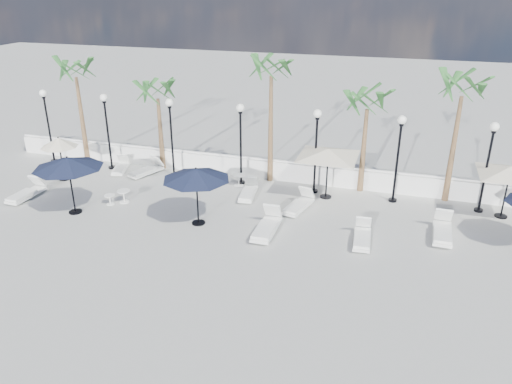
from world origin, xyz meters
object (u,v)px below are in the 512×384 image
(parasol_navy_mid, at_px, (196,174))
(parasol_cream_sq_b, at_px, (511,167))
(lounger_3, at_px, (267,227))
(parasol_navy_left, at_px, (68,163))
(parasol_cream_small, at_px, (59,143))
(lounger_7, at_px, (362,237))
(lounger_0, at_px, (121,167))
(lounger_4, at_px, (299,205))
(lounger_5, at_px, (248,192))
(parasol_cream_sq_a, at_px, (328,149))
(lounger_6, at_px, (443,231))
(lounger_2, at_px, (26,193))
(lounger_1, at_px, (146,170))

(parasol_navy_mid, distance_m, parasol_cream_sq_b, 12.35)
(lounger_3, xyz_separation_m, parasol_navy_left, (-8.15, -0.55, 1.91))
(parasol_cream_small, bearing_deg, lounger_3, -12.88)
(parasol_navy_mid, bearing_deg, parasol_cream_sq_b, 19.80)
(lounger_7, xyz_separation_m, parasol_cream_small, (-14.50, 2.18, 1.60))
(parasol_navy_left, bearing_deg, lounger_0, 98.40)
(lounger_0, xyz_separation_m, lounger_7, (12.42, -3.89, 0.01))
(lounger_4, bearing_deg, parasol_cream_small, -167.61)
(parasol_navy_mid, height_order, parasol_cream_sq_b, parasol_navy_mid)
(lounger_5, distance_m, parasol_cream_sq_a, 4.01)
(lounger_6, xyz_separation_m, parasol_navy_mid, (-9.24, -1.63, 1.83))
(parasol_navy_mid, bearing_deg, lounger_7, 2.82)
(lounger_6, relative_size, parasol_navy_left, 0.75)
(lounger_5, height_order, parasol_cream_sq_b, parasol_cream_sq_b)
(lounger_2, xyz_separation_m, lounger_4, (11.81, 2.33, -0.00))
(parasol_navy_left, xyz_separation_m, parasol_cream_small, (-2.79, 3.05, -0.35))
(lounger_2, bearing_deg, parasol_cream_small, 87.27)
(lounger_0, distance_m, lounger_5, 7.21)
(lounger_3, bearing_deg, lounger_0, 154.31)
(parasol_cream_sq_b, bearing_deg, lounger_2, -168.29)
(lounger_4, bearing_deg, lounger_2, -155.96)
(lounger_6, bearing_deg, parasol_navy_left, -169.91)
(lounger_1, bearing_deg, parasol_navy_mid, -22.26)
(lounger_5, height_order, lounger_6, lounger_6)
(lounger_1, bearing_deg, lounger_2, -111.41)
(lounger_7, height_order, parasol_cream_sq_a, parasol_cream_sq_a)
(lounger_6, distance_m, parasol_navy_left, 14.85)
(lounger_2, distance_m, parasol_cream_sq_a, 13.44)
(parasol_navy_left, bearing_deg, lounger_1, 81.09)
(lounger_1, height_order, lounger_4, lounger_4)
(parasol_navy_mid, xyz_separation_m, parasol_cream_sq_b, (11.62, 4.18, 0.09))
(lounger_2, relative_size, lounger_7, 1.06)
(lounger_0, relative_size, parasol_cream_sq_a, 0.37)
(lounger_5, bearing_deg, parasol_navy_left, -157.98)
(parasol_navy_left, distance_m, parasol_cream_sq_b, 17.59)
(lounger_1, height_order, lounger_2, lounger_2)
(lounger_1, xyz_separation_m, lounger_4, (8.12, -1.81, 0.01))
(lounger_7, bearing_deg, lounger_1, 156.77)
(lounger_6, distance_m, parasol_cream_sq_a, 5.75)
(lounger_0, xyz_separation_m, parasol_cream_small, (-2.08, -1.71, 1.61))
(lounger_4, bearing_deg, lounger_6, 5.17)
(lounger_0, distance_m, lounger_2, 4.71)
(lounger_1, relative_size, parasol_cream_small, 0.93)
(lounger_0, relative_size, lounger_6, 0.88)
(lounger_5, bearing_deg, parasol_cream_small, 176.12)
(lounger_4, relative_size, lounger_6, 0.98)
(lounger_3, bearing_deg, lounger_7, 4.88)
(parasol_cream_sq_b, bearing_deg, parasol_cream_small, -175.11)
(lounger_1, distance_m, lounger_3, 8.51)
(lounger_6, bearing_deg, parasol_navy_mid, -168.46)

